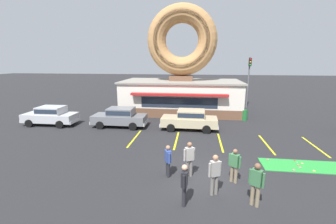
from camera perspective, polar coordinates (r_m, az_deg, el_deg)
ground_plane at (r=11.18m, az=9.70°, el=-16.27°), size 160.00×160.00×0.00m
donut_shop_building at (r=23.81m, az=3.40°, el=8.89°), size 12.30×6.75×10.96m
putting_mat at (r=14.10m, az=31.75°, el=-11.65°), size 4.56×1.51×0.03m
mini_donut_near_right at (r=13.69m, az=30.52°, el=-12.06°), size 0.13×0.13×0.04m
mini_donut_mid_left at (r=14.47m, az=29.51°, el=-10.62°), size 0.13×0.13×0.04m
mini_donut_mid_centre at (r=13.94m, az=30.14°, el=-11.57°), size 0.13×0.13×0.04m
mini_donut_mid_right at (r=13.26m, az=29.33°, el=-12.73°), size 0.13×0.13×0.04m
mini_donut_far_left at (r=14.25m, az=30.91°, el=-11.14°), size 0.13×0.13×0.04m
mini_donut_far_centre at (r=13.89m, az=23.95°, el=-10.99°), size 0.13×0.13×0.04m
mini_donut_far_right at (r=13.69m, az=33.12°, el=-12.39°), size 0.13×0.13×0.04m
golf_ball at (r=14.26m, az=29.97°, el=-11.00°), size 0.04×0.04×0.04m
car_champagne at (r=18.00m, az=5.56°, el=-1.74°), size 4.58×2.02×1.60m
car_grey at (r=19.09m, az=-12.07°, el=-1.12°), size 4.57×2.01×1.60m
car_silver at (r=21.68m, az=-27.62°, el=-0.66°), size 4.57×2.00×1.60m
pedestrian_blue_sweater_man at (r=9.39m, az=21.49°, el=-16.30°), size 0.51×0.41×1.75m
pedestrian_hooded_kid at (r=10.80m, az=5.41°, el=-11.47°), size 0.53×0.39×1.74m
pedestrian_leather_jacket_man at (r=9.61m, az=11.79°, el=-14.88°), size 0.54×0.39×1.75m
pedestrian_clipboard_woman at (r=10.76m, az=16.52°, el=-12.59°), size 0.50×0.42×1.60m
pedestrian_beanie_man at (r=10.83m, az=-0.02°, el=-11.98°), size 0.36×0.56×1.56m
pedestrian_crossing_woman at (r=8.89m, az=4.17°, el=-17.52°), size 0.25×0.60×1.66m
trash_bin at (r=21.97m, az=18.82°, el=-0.70°), size 0.57×0.57×0.97m
traffic_light_pole at (r=27.58m, az=19.84°, el=8.64°), size 0.28×0.47×5.80m
parking_stripe_far_left at (r=16.30m, az=-8.48°, el=-6.62°), size 0.12×3.60×0.01m
parking_stripe_left at (r=15.77m, az=2.15°, el=-7.15°), size 0.12×3.60×0.01m
parking_stripe_mid_left at (r=15.81m, az=13.14°, el=-7.44°), size 0.12×3.60×0.01m
parking_stripe_centre at (r=16.41m, az=23.70°, el=-7.47°), size 0.12×3.60×0.01m
parking_stripe_mid_right at (r=17.51m, az=33.23°, el=-7.28°), size 0.12×3.60×0.01m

